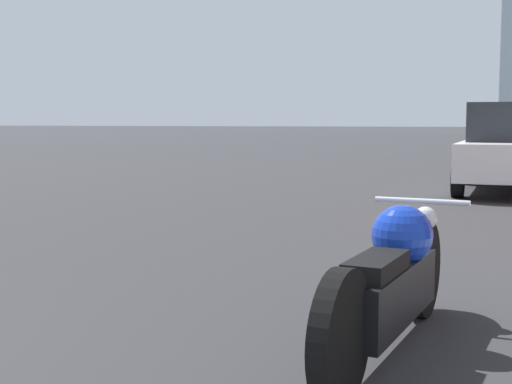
{
  "coord_description": "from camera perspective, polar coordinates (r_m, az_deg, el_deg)",
  "views": [
    {
      "loc": [
        4.68,
        -0.87,
        1.31
      ],
      "look_at": [
        2.04,
        5.01,
        0.68
      ],
      "focal_mm": 50.0,
      "sensor_mm": 36.0,
      "label": 1
    }
  ],
  "objects": [
    {
      "name": "motorcycle",
      "position": [
        4.19,
        10.85,
        -6.92
      ],
      "size": [
        0.62,
        2.33,
        0.82
      ],
      "rotation": [
        0.0,
        0.0,
        -0.03
      ],
      "color": "black",
      "rests_on": "ground_plane"
    },
    {
      "name": "parked_car_white",
      "position": [
        14.22,
        19.63,
        3.31
      ],
      "size": [
        2.04,
        4.6,
        1.66
      ],
      "rotation": [
        0.0,
        0.0,
        0.07
      ],
      "color": "silver",
      "rests_on": "ground_plane"
    }
  ]
}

